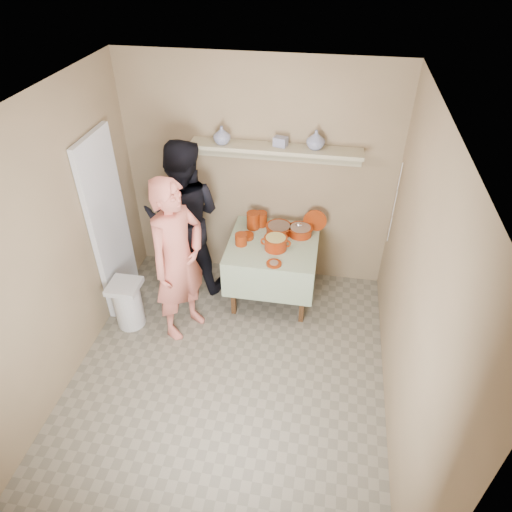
% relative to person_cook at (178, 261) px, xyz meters
% --- Properties ---
extents(ground, '(3.50, 3.50, 0.00)m').
position_rel_person_cook_xyz_m(ground, '(0.60, -0.61, -0.90)').
color(ground, '#756E5C').
rests_on(ground, ground).
extents(tile_panel, '(0.06, 0.70, 2.00)m').
position_rel_person_cook_xyz_m(tile_panel, '(-0.86, 0.34, 0.10)').
color(tile_panel, silver).
rests_on(tile_panel, ground).
extents(plate_stack_a, '(0.15, 0.15, 0.20)m').
position_rel_person_cook_xyz_m(plate_stack_a, '(0.59, 0.92, -0.04)').
color(plate_stack_a, maroon).
rests_on(plate_stack_a, serving_table).
extents(plate_stack_b, '(0.14, 0.14, 0.17)m').
position_rel_person_cook_xyz_m(plate_stack_b, '(0.67, 0.99, -0.05)').
color(plate_stack_b, maroon).
rests_on(plate_stack_b, serving_table).
extents(bowl_stack, '(0.13, 0.13, 0.13)m').
position_rel_person_cook_xyz_m(bowl_stack, '(0.51, 0.57, -0.07)').
color(bowl_stack, maroon).
rests_on(bowl_stack, serving_table).
extents(empty_bowl, '(0.15, 0.15, 0.04)m').
position_rel_person_cook_xyz_m(empty_bowl, '(0.56, 0.71, -0.11)').
color(empty_bowl, maroon).
rests_on(empty_bowl, serving_table).
extents(propped_lid, '(0.26, 0.06, 0.26)m').
position_rel_person_cook_xyz_m(propped_lid, '(1.28, 0.99, -0.02)').
color(propped_lid, maroon).
rests_on(propped_lid, serving_table).
extents(vase_right, '(0.23, 0.23, 0.20)m').
position_rel_person_cook_xyz_m(vase_right, '(1.21, 1.03, 0.92)').
color(vase_right, navy).
rests_on(vase_right, wall_shelf).
extents(vase_left, '(0.24, 0.24, 0.19)m').
position_rel_person_cook_xyz_m(vase_left, '(0.25, 0.99, 0.92)').
color(vase_left, navy).
rests_on(vase_left, wall_shelf).
extents(ceramic_box, '(0.16, 0.13, 0.10)m').
position_rel_person_cook_xyz_m(ceramic_box, '(0.85, 1.03, 0.87)').
color(ceramic_box, navy).
rests_on(ceramic_box, wall_shelf).
extents(person_cook, '(0.69, 0.78, 1.80)m').
position_rel_person_cook_xyz_m(person_cook, '(0.00, 0.00, 0.00)').
color(person_cook, '#CE6859').
rests_on(person_cook, ground).
extents(person_helper, '(0.95, 0.77, 1.84)m').
position_rel_person_cook_xyz_m(person_helper, '(-0.16, 0.72, 0.02)').
color(person_helper, black).
rests_on(person_helper, ground).
extents(room_shell, '(3.04, 3.54, 2.62)m').
position_rel_person_cook_xyz_m(room_shell, '(0.60, -0.61, 0.71)').
color(room_shell, '#8E7857').
rests_on(room_shell, ground).
extents(serving_table, '(0.97, 0.97, 0.76)m').
position_rel_person_cook_xyz_m(serving_table, '(0.85, 0.67, -0.26)').
color(serving_table, '#4C2D16').
rests_on(serving_table, ground).
extents(cazuela_meat_a, '(0.30, 0.30, 0.10)m').
position_rel_person_cook_xyz_m(cazuela_meat_a, '(0.89, 0.86, -0.08)').
color(cazuela_meat_a, maroon).
rests_on(cazuela_meat_a, serving_table).
extents(cazuela_meat_b, '(0.28, 0.28, 0.10)m').
position_rel_person_cook_xyz_m(cazuela_meat_b, '(1.13, 0.87, -0.08)').
color(cazuela_meat_b, maroon).
rests_on(cazuela_meat_b, serving_table).
extents(ladle, '(0.08, 0.26, 0.19)m').
position_rel_person_cook_xyz_m(ladle, '(1.11, 0.89, -0.03)').
color(ladle, silver).
rests_on(ladle, cazuela_meat_b).
extents(cazuela_rice, '(0.33, 0.25, 0.14)m').
position_rel_person_cook_xyz_m(cazuela_rice, '(0.89, 0.56, -0.05)').
color(cazuela_rice, maroon).
rests_on(cazuela_rice, serving_table).
extents(front_plate, '(0.16, 0.16, 0.03)m').
position_rel_person_cook_xyz_m(front_plate, '(0.92, 0.28, -0.13)').
color(front_plate, maroon).
rests_on(front_plate, serving_table).
extents(wall_shelf, '(1.80, 0.25, 0.21)m').
position_rel_person_cook_xyz_m(wall_shelf, '(0.80, 1.05, 0.78)').
color(wall_shelf, tan).
rests_on(wall_shelf, room_shell).
extents(trash_bin, '(0.32, 0.32, 0.56)m').
position_rel_person_cook_xyz_m(trash_bin, '(-0.61, -0.06, -0.61)').
color(trash_bin, silver).
rests_on(trash_bin, ground).
extents(electrical_cord, '(0.01, 0.05, 0.90)m').
position_rel_person_cook_xyz_m(electrical_cord, '(2.07, 0.87, 0.35)').
color(electrical_cord, silver).
rests_on(electrical_cord, wall_shelf).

